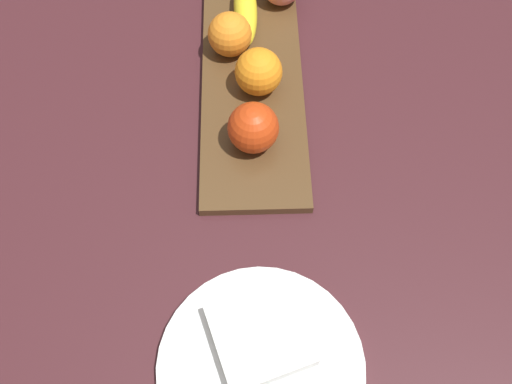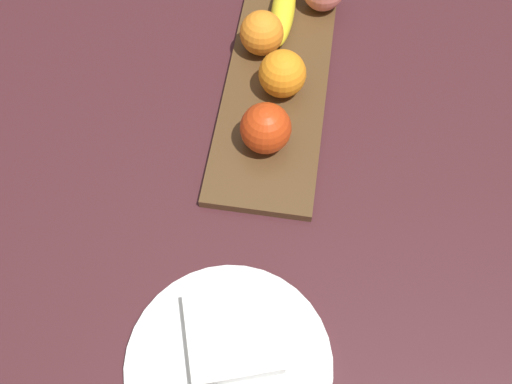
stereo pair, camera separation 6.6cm
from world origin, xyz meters
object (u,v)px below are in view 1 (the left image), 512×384
(fruit_tray, at_px, (252,83))
(folded_napkin, at_px, (260,336))
(banana, at_px, (245,8))
(orange_near_apple, at_px, (259,72))
(apple, at_px, (253,128))
(dinner_plate, at_px, (261,366))
(orange_near_banana, at_px, (230,34))

(fruit_tray, distance_m, folded_napkin, 0.41)
(banana, xyz_separation_m, orange_near_apple, (-0.16, -0.02, 0.02))
(apple, distance_m, dinner_plate, 0.33)
(orange_near_apple, bearing_deg, fruit_tray, 29.59)
(dinner_plate, bearing_deg, fruit_tray, 0.00)
(apple, bearing_deg, dinner_plate, -179.78)
(fruit_tray, bearing_deg, orange_near_apple, -150.41)
(banana, relative_size, folded_napkin, 1.51)
(banana, bearing_deg, dinner_plate, 179.69)
(fruit_tray, relative_size, apple, 6.26)
(fruit_tray, bearing_deg, folded_napkin, 180.00)
(orange_near_apple, distance_m, dinner_plate, 0.43)
(folded_napkin, bearing_deg, apple, 0.25)
(banana, bearing_deg, orange_near_banana, 159.85)
(dinner_plate, bearing_deg, orange_near_apple, -1.26)
(orange_near_banana, xyz_separation_m, folded_napkin, (-0.48, -0.03, -0.02))
(banana, relative_size, dinner_plate, 0.65)
(orange_near_banana, distance_m, folded_napkin, 0.48)
(banana, bearing_deg, orange_near_apple, -174.61)
(orange_near_banana, bearing_deg, apple, -169.93)
(orange_near_apple, xyz_separation_m, dinner_plate, (-0.43, 0.01, -0.05))
(banana, relative_size, orange_near_banana, 2.36)
(fruit_tray, height_order, banana, banana)
(dinner_plate, bearing_deg, orange_near_banana, 3.83)
(fruit_tray, height_order, orange_near_banana, orange_near_banana)
(apple, distance_m, orange_near_banana, 0.19)
(apple, height_order, dinner_plate, apple)
(banana, relative_size, orange_near_apple, 2.27)
(apple, distance_m, orange_near_apple, 0.11)
(orange_near_apple, bearing_deg, banana, 6.51)
(orange_near_apple, relative_size, dinner_plate, 0.29)
(apple, height_order, banana, apple)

